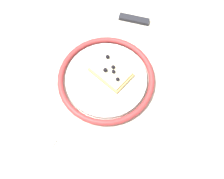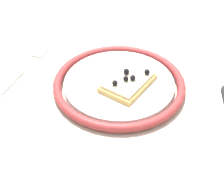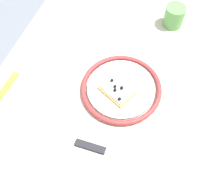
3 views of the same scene
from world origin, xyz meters
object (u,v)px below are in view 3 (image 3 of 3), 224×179
pizza_slice_near (117,90)px  fork (142,43)px  knife (101,150)px  plate (121,88)px  dining_table (122,115)px  cup (174,16)px

pizza_slice_near → fork: pizza_slice_near is taller
pizza_slice_near → knife: (0.19, 0.02, -0.02)m
plate → knife: 0.21m
dining_table → plate: bearing=-157.7°
pizza_slice_near → knife: size_ratio=0.52×
pizza_slice_near → cup: size_ratio=1.55×
pizza_slice_near → cup: 0.38m
knife → fork: knife is taller
plate → pizza_slice_near: bearing=-25.3°
dining_table → cup: (-0.39, 0.08, 0.13)m
plate → dining_table: bearing=22.3°
plate → cup: cup is taller
plate → pizza_slice_near: pizza_slice_near is taller
pizza_slice_near → knife: 0.19m
dining_table → pizza_slice_near: bearing=-135.7°
plate → fork: bearing=175.7°
pizza_slice_near → plate: bearing=154.7°
dining_table → fork: bearing=-179.2°
dining_table → pizza_slice_near: (-0.03, -0.03, 0.11)m
dining_table → fork: (-0.26, -0.00, 0.09)m
cup → knife: bearing=-9.5°
plate → pizza_slice_near: (0.02, -0.01, 0.01)m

